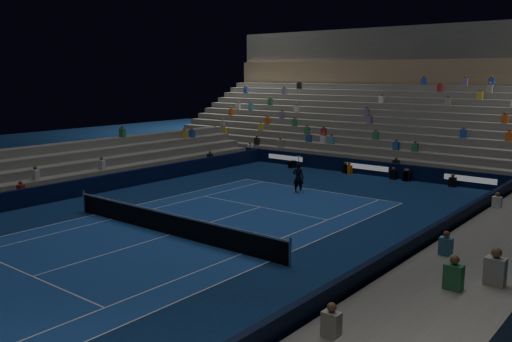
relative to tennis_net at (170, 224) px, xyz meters
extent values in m
plane|color=navy|center=(0.00, 0.00, -0.50)|extent=(90.00, 90.00, 0.00)
cube|color=#1A4493|center=(0.00, 0.00, -0.50)|extent=(10.97, 23.77, 0.01)
cube|color=black|center=(0.00, 18.50, 0.00)|extent=(44.00, 0.25, 1.00)
cube|color=black|center=(9.70, 0.00, 0.00)|extent=(0.25, 37.00, 1.00)
cube|color=#081032|center=(-9.70, 0.00, 0.00)|extent=(0.25, 37.00, 1.00)
cube|color=slate|center=(0.00, 19.50, -0.25)|extent=(44.00, 1.00, 0.50)
cube|color=slate|center=(0.00, 20.50, 0.00)|extent=(44.00, 1.00, 1.00)
cube|color=slate|center=(0.00, 21.50, 0.25)|extent=(44.00, 1.00, 1.50)
cube|color=slate|center=(0.00, 22.50, 0.50)|extent=(44.00, 1.00, 2.00)
cube|color=slate|center=(0.00, 23.50, 0.75)|extent=(44.00, 1.00, 2.50)
cube|color=slate|center=(0.00, 24.50, 1.00)|extent=(44.00, 1.00, 3.00)
cube|color=slate|center=(0.00, 25.50, 1.25)|extent=(44.00, 1.00, 3.50)
cube|color=slate|center=(0.00, 26.50, 1.50)|extent=(44.00, 1.00, 4.00)
cube|color=slate|center=(0.00, 27.50, 1.75)|extent=(44.00, 1.00, 4.50)
cube|color=slate|center=(0.00, 28.50, 2.00)|extent=(44.00, 1.00, 5.00)
cube|color=slate|center=(0.00, 29.50, 2.25)|extent=(44.00, 1.00, 5.50)
cube|color=slate|center=(0.00, 30.50, 2.50)|extent=(44.00, 1.00, 6.00)
cube|color=#836C51|center=(0.00, 31.60, 6.60)|extent=(44.00, 0.60, 2.20)
cube|color=#444441|center=(0.00, 33.00, 9.20)|extent=(44.00, 2.40, 3.00)
cube|color=slate|center=(10.50, 0.00, -0.25)|extent=(1.00, 37.00, 0.50)
cube|color=slate|center=(11.50, 0.00, 0.00)|extent=(1.00, 37.00, 1.00)
cube|color=slate|center=(12.50, 0.00, 0.25)|extent=(1.00, 37.00, 1.50)
cube|color=slate|center=(13.50, 0.00, 0.50)|extent=(1.00, 37.00, 2.00)
cube|color=slate|center=(-10.50, 0.00, -0.25)|extent=(1.00, 37.00, 0.50)
cube|color=slate|center=(-11.50, 0.00, 0.00)|extent=(1.00, 37.00, 1.00)
cube|color=slate|center=(-12.50, 0.00, 0.25)|extent=(1.00, 37.00, 1.50)
cube|color=slate|center=(-13.50, 0.00, 0.50)|extent=(1.00, 37.00, 2.00)
cube|color=slate|center=(-14.50, 0.00, 0.75)|extent=(1.00, 37.00, 2.50)
cylinder|color=#B2B2B7|center=(-6.40, 0.00, 0.05)|extent=(0.10, 0.10, 1.10)
cylinder|color=#B2B2B7|center=(6.40, 0.00, 0.05)|extent=(0.10, 0.10, 1.10)
cube|color=black|center=(0.00, 0.00, -0.05)|extent=(12.80, 0.03, 0.90)
cube|color=white|center=(0.00, 0.00, 0.44)|extent=(12.80, 0.04, 0.08)
imported|color=black|center=(-0.49, 10.60, 0.40)|extent=(0.75, 0.60, 1.80)
cube|color=black|center=(-5.79, 17.56, -0.24)|extent=(0.42, 0.50, 0.52)
cylinder|color=black|center=(-5.79, 17.15, -0.09)|extent=(0.18, 0.36, 0.16)
camera|label=1|loc=(17.25, -15.50, 6.42)|focal=38.13mm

